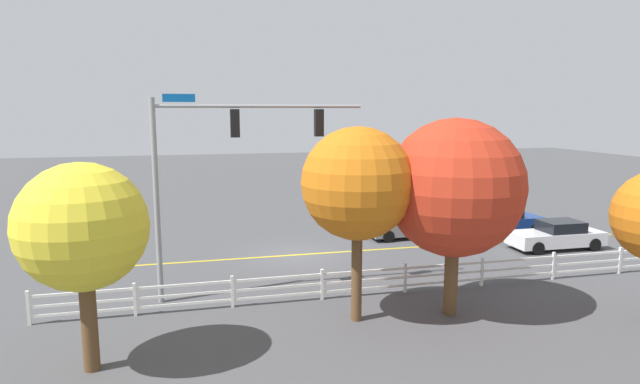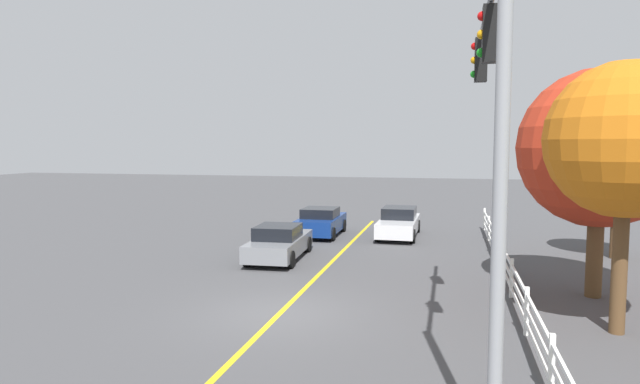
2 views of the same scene
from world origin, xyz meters
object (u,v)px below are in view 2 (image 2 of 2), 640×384
car_0 (399,223)px  tree_0 (626,141)px  tree_3 (599,148)px  car_1 (279,243)px  car_2 (321,222)px  tree_1 (619,169)px

car_0 → tree_0: (12.50, 6.27, 3.87)m
car_0 → tree_3: size_ratio=0.70×
car_1 → tree_3: tree_3 is taller
car_2 → tree_1: tree_1 is taller
car_0 → car_2: (0.58, -3.73, 0.00)m
tree_0 → car_1: bearing=-121.0°
tree_1 → tree_0: bearing=-14.7°
car_1 → tree_0: bearing=-123.9°
car_1 → car_2: 5.73m
tree_1 → car_0: bearing=-109.7°
car_0 → car_1: (6.30, -4.06, -0.03)m
tree_3 → car_1: bearing=-105.5°
tree_0 → tree_3: bearing=175.7°
tree_0 → tree_3: 3.28m
car_2 → tree_1: bearing=-102.1°
car_0 → tree_3: tree_3 is taller
tree_0 → car_0: bearing=-153.4°
tree_1 → car_2: bearing=-101.6°
car_1 → tree_3: 11.58m
car_0 → tree_1: (3.13, 8.73, 2.82)m
car_0 → car_1: 7.50m
car_2 → car_0: bearing=-81.7°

